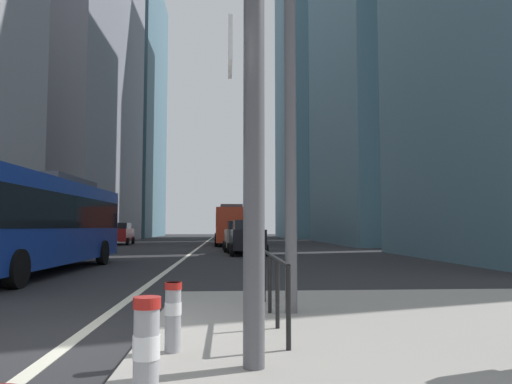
# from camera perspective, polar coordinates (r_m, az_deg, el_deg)

# --- Properties ---
(ground_plane) EXTENTS (160.00, 160.00, 0.00)m
(ground_plane) POSITION_cam_1_polar(r_m,az_deg,el_deg) (26.78, -8.08, -7.49)
(ground_plane) COLOR #28282B
(median_island) EXTENTS (9.00, 10.00, 0.15)m
(median_island) POSITION_cam_1_polar(r_m,az_deg,el_deg) (6.77, 28.11, -16.32)
(median_island) COLOR gray
(median_island) RESTS_ON ground
(lane_centre_line) EXTENTS (0.20, 80.00, 0.01)m
(lane_centre_line) POSITION_cam_1_polar(r_m,az_deg,el_deg) (36.74, -6.85, -6.59)
(lane_centre_line) COLOR beige
(lane_centre_line) RESTS_ON ground
(office_tower_left_mid) EXTENTS (13.69, 25.96, 43.47)m
(office_tower_left_mid) POSITION_cam_1_polar(r_m,az_deg,el_deg) (58.06, -22.42, 16.46)
(office_tower_left_mid) COLOR gray
(office_tower_left_mid) RESTS_ON ground
(office_tower_left_far) EXTENTS (13.65, 22.66, 42.03)m
(office_tower_left_far) POSITION_cam_1_polar(r_m,az_deg,el_deg) (82.85, -16.29, 9.55)
(office_tower_left_far) COLOR slate
(office_tower_left_far) RESTS_ON ground
(office_tower_right_mid) EXTENTS (10.12, 21.05, 40.67)m
(office_tower_right_mid) POSITION_cam_1_polar(r_m,az_deg,el_deg) (51.35, 14.26, 17.38)
(office_tower_right_mid) COLOR slate
(office_tower_right_mid) RESTS_ON ground
(office_tower_right_far) EXTENTS (13.33, 18.68, 48.41)m
(office_tower_right_far) POSITION_cam_1_polar(r_m,az_deg,el_deg) (75.88, 8.16, 13.21)
(office_tower_right_far) COLOR slate
(office_tower_right_far) RESTS_ON ground
(city_bus_blue_oncoming) EXTENTS (2.91, 12.08, 3.40)m
(city_bus_blue_oncoming) POSITION_cam_1_polar(r_m,az_deg,el_deg) (17.65, -24.83, -2.89)
(city_bus_blue_oncoming) COLOR #14389E
(city_bus_blue_oncoming) RESTS_ON ground
(city_bus_red_receding) EXTENTS (2.89, 10.68, 3.40)m
(city_bus_red_receding) POSITION_cam_1_polar(r_m,az_deg,el_deg) (41.71, -3.08, -3.81)
(city_bus_red_receding) COLOR red
(city_bus_red_receding) RESTS_ON ground
(city_bus_red_distant) EXTENTS (2.83, 11.07, 3.40)m
(city_bus_red_distant) POSITION_cam_1_polar(r_m,az_deg,el_deg) (64.69, -2.49, -3.95)
(city_bus_red_distant) COLOR red
(city_bus_red_distant) RESTS_ON ground
(car_oncoming_mid) EXTENTS (2.17, 4.58, 1.94)m
(car_oncoming_mid) POSITION_cam_1_polar(r_m,az_deg,el_deg) (44.29, -15.88, -4.77)
(car_oncoming_mid) COLOR maroon
(car_oncoming_mid) RESTS_ON ground
(car_receding_near) EXTENTS (2.19, 4.16, 1.94)m
(car_receding_near) POSITION_cam_1_polar(r_m,az_deg,el_deg) (26.94, -1.12, -5.40)
(car_receding_near) COLOR black
(car_receding_near) RESTS_ON ground
(car_receding_far) EXTENTS (2.15, 4.57, 1.94)m
(car_receding_far) POSITION_cam_1_polar(r_m,az_deg,el_deg) (30.98, -2.03, -5.24)
(car_receding_far) COLOR #B2A899
(car_receding_far) RESTS_ON ground
(street_lamp_post) EXTENTS (5.50, 0.32, 8.00)m
(street_lamp_post) POSITION_cam_1_polar(r_m,az_deg,el_deg) (8.81, 4.04, 20.86)
(street_lamp_post) COLOR #56565B
(street_lamp_post) RESTS_ON median_island
(bollard_left) EXTENTS (0.20, 0.20, 0.91)m
(bollard_left) POSITION_cam_1_polar(r_m,az_deg,el_deg) (3.62, -12.95, -18.43)
(bollard_left) COLOR #99999E
(bollard_left) RESTS_ON median_island
(bollard_right) EXTENTS (0.20, 0.20, 0.78)m
(bollard_right) POSITION_cam_1_polar(r_m,az_deg,el_deg) (5.66, -9.86, -13.99)
(bollard_right) COLOR #99999E
(bollard_right) RESTS_ON median_island
(pedestrian_railing) EXTENTS (0.06, 3.61, 0.98)m
(pedestrian_railing) POSITION_cam_1_polar(r_m,az_deg,el_deg) (7.39, 2.07, -9.63)
(pedestrian_railing) COLOR black
(pedestrian_railing) RESTS_ON median_island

